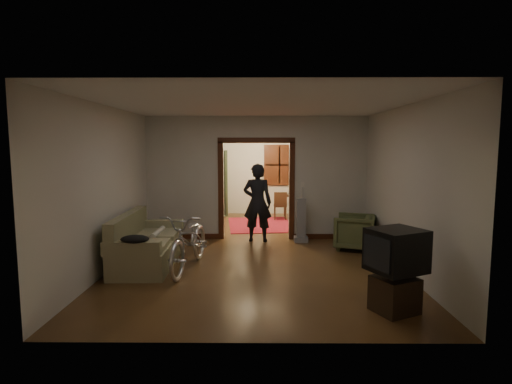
{
  "coord_description": "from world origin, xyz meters",
  "views": [
    {
      "loc": [
        0.06,
        -8.35,
        2.1
      ],
      "look_at": [
        0.0,
        -0.3,
        1.2
      ],
      "focal_mm": 28.0,
      "sensor_mm": 36.0,
      "label": 1
    }
  ],
  "objects_px": {
    "armchair": "(355,232)",
    "desk": "(299,206)",
    "person": "(257,203)",
    "locker": "(211,183)",
    "sofa": "(148,239)",
    "bicycle": "(190,240)"
  },
  "relations": [
    {
      "from": "sofa",
      "to": "person",
      "type": "bearing_deg",
      "value": 41.28
    },
    {
      "from": "desk",
      "to": "armchair",
      "type": "bearing_deg",
      "value": -78.31
    },
    {
      "from": "person",
      "to": "desk",
      "type": "xyz_separation_m",
      "value": [
        1.24,
        3.12,
        -0.53
      ]
    },
    {
      "from": "person",
      "to": "locker",
      "type": "height_order",
      "value": "locker"
    },
    {
      "from": "locker",
      "to": "desk",
      "type": "xyz_separation_m",
      "value": [
        2.7,
        -0.29,
        -0.67
      ]
    },
    {
      "from": "sofa",
      "to": "bicycle",
      "type": "xyz_separation_m",
      "value": [
        0.79,
        -0.25,
        0.04
      ]
    },
    {
      "from": "bicycle",
      "to": "locker",
      "type": "xyz_separation_m",
      "value": [
        -0.3,
        5.49,
        0.5
      ]
    },
    {
      "from": "armchair",
      "to": "person",
      "type": "distance_m",
      "value": 2.19
    },
    {
      "from": "bicycle",
      "to": "locker",
      "type": "distance_m",
      "value": 5.52
    },
    {
      "from": "bicycle",
      "to": "armchair",
      "type": "distance_m",
      "value": 3.47
    },
    {
      "from": "armchair",
      "to": "locker",
      "type": "distance_m",
      "value": 5.41
    },
    {
      "from": "person",
      "to": "locker",
      "type": "bearing_deg",
      "value": -60.47
    },
    {
      "from": "locker",
      "to": "desk",
      "type": "relative_size",
      "value": 2.19
    },
    {
      "from": "armchair",
      "to": "person",
      "type": "relative_size",
      "value": 0.46
    },
    {
      "from": "locker",
      "to": "sofa",
      "type": "bearing_deg",
      "value": -104.17
    },
    {
      "from": "armchair",
      "to": "locker",
      "type": "height_order",
      "value": "locker"
    },
    {
      "from": "armchair",
      "to": "desk",
      "type": "distance_m",
      "value": 3.89
    },
    {
      "from": "armchair",
      "to": "desk",
      "type": "relative_size",
      "value": 0.87
    },
    {
      "from": "sofa",
      "to": "bicycle",
      "type": "height_order",
      "value": "bicycle"
    },
    {
      "from": "bicycle",
      "to": "sofa",
      "type": "bearing_deg",
      "value": 169.15
    },
    {
      "from": "locker",
      "to": "armchair",
      "type": "bearing_deg",
      "value": -58.51
    },
    {
      "from": "sofa",
      "to": "person",
      "type": "distance_m",
      "value": 2.7
    }
  ]
}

